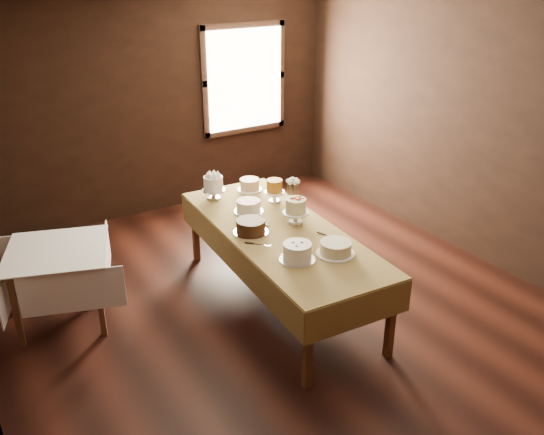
# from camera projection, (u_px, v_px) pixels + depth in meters

# --- Properties ---
(floor) EXTENTS (5.00, 6.00, 0.01)m
(floor) POSITION_uv_depth(u_px,v_px,m) (283.00, 316.00, 5.43)
(floor) COLOR black
(floor) RESTS_ON ground
(ceiling) EXTENTS (5.00, 6.00, 0.01)m
(ceiling) POSITION_uv_depth(u_px,v_px,m) (286.00, 1.00, 4.26)
(ceiling) COLOR beige
(ceiling) RESTS_ON wall_back
(wall_back) EXTENTS (5.00, 0.02, 2.80)m
(wall_back) POSITION_uv_depth(u_px,v_px,m) (152.00, 106.00, 7.15)
(wall_back) COLOR black
(wall_back) RESTS_ON ground
(wall_right) EXTENTS (0.02, 6.00, 2.80)m
(wall_right) POSITION_uv_depth(u_px,v_px,m) (482.00, 133.00, 6.06)
(wall_right) COLOR black
(wall_right) RESTS_ON ground
(window) EXTENTS (1.10, 0.05, 1.30)m
(window) POSITION_uv_depth(u_px,v_px,m) (245.00, 79.00, 7.66)
(window) COLOR #FFEABF
(window) RESTS_ON wall_back
(display_table) EXTENTS (1.16, 2.60, 0.79)m
(display_table) POSITION_uv_depth(u_px,v_px,m) (280.00, 235.00, 5.36)
(display_table) COLOR #4F2B16
(display_table) RESTS_ON ground
(side_table) EXTENTS (1.10, 1.10, 0.73)m
(side_table) POSITION_uv_depth(u_px,v_px,m) (58.00, 258.00, 5.13)
(side_table) COLOR #4F2B16
(side_table) RESTS_ON ground
(cake_meringue) EXTENTS (0.24, 0.24, 0.26)m
(cake_meringue) POSITION_uv_depth(u_px,v_px,m) (214.00, 188.00, 5.97)
(cake_meringue) COLOR silver
(cake_meringue) RESTS_ON display_table
(cake_speckled) EXTENTS (0.29, 0.29, 0.13)m
(cake_speckled) POSITION_uv_depth(u_px,v_px,m) (250.00, 185.00, 6.21)
(cake_speckled) COLOR white
(cake_speckled) RESTS_ON display_table
(cake_lattice) EXTENTS (0.33, 0.33, 0.11)m
(cake_lattice) POSITION_uv_depth(u_px,v_px,m) (249.00, 207.00, 5.69)
(cake_lattice) COLOR white
(cake_lattice) RESTS_ON display_table
(cake_caramel) EXTENTS (0.22, 0.22, 0.25)m
(cake_caramel) POSITION_uv_depth(u_px,v_px,m) (274.00, 192.00, 5.90)
(cake_caramel) COLOR white
(cake_caramel) RESTS_ON display_table
(cake_chocolate) EXTENTS (0.32, 0.32, 0.13)m
(cake_chocolate) POSITION_uv_depth(u_px,v_px,m) (251.00, 227.00, 5.25)
(cake_chocolate) COLOR silver
(cake_chocolate) RESTS_ON display_table
(cake_flowers) EXTENTS (0.25, 0.25, 0.26)m
(cake_flowers) POSITION_uv_depth(u_px,v_px,m) (296.00, 212.00, 5.43)
(cake_flowers) COLOR white
(cake_flowers) RESTS_ON display_table
(cake_swirl) EXTENTS (0.34, 0.34, 0.15)m
(cake_swirl) POSITION_uv_depth(u_px,v_px,m) (297.00, 252.00, 4.77)
(cake_swirl) COLOR silver
(cake_swirl) RESTS_ON display_table
(cake_cream) EXTENTS (0.38, 0.38, 0.12)m
(cake_cream) POSITION_uv_depth(u_px,v_px,m) (336.00, 248.00, 4.88)
(cake_cream) COLOR white
(cake_cream) RESTS_ON display_table
(cake_server_a) EXTENTS (0.23, 0.11, 0.01)m
(cake_server_a) POSITION_uv_depth(u_px,v_px,m) (305.00, 241.00, 5.12)
(cake_server_a) COLOR silver
(cake_server_a) RESTS_ON display_table
(cake_server_b) EXTENTS (0.10, 0.24, 0.01)m
(cake_server_b) POSITION_uv_depth(u_px,v_px,m) (332.00, 237.00, 5.18)
(cake_server_b) COLOR silver
(cake_server_b) RESTS_ON display_table
(cake_server_c) EXTENTS (0.07, 0.24, 0.01)m
(cake_server_c) POSITION_uv_depth(u_px,v_px,m) (257.00, 221.00, 5.51)
(cake_server_c) COLOR silver
(cake_server_c) RESTS_ON display_table
(cake_server_d) EXTENTS (0.18, 0.20, 0.01)m
(cake_server_d) POSITION_uv_depth(u_px,v_px,m) (293.00, 212.00, 5.70)
(cake_server_d) COLOR silver
(cake_server_d) RESTS_ON display_table
(cake_server_e) EXTENTS (0.18, 0.19, 0.01)m
(cake_server_e) POSITION_uv_depth(u_px,v_px,m) (263.00, 245.00, 5.05)
(cake_server_e) COLOR silver
(cake_server_e) RESTS_ON display_table
(flower_vase) EXTENTS (0.12, 0.12, 0.12)m
(flower_vase) POSITION_uv_depth(u_px,v_px,m) (293.00, 204.00, 5.74)
(flower_vase) COLOR #2D2823
(flower_vase) RESTS_ON display_table
(flower_bouquet) EXTENTS (0.14, 0.14, 0.20)m
(flower_bouquet) POSITION_uv_depth(u_px,v_px,m) (293.00, 187.00, 5.67)
(flower_bouquet) COLOR white
(flower_bouquet) RESTS_ON flower_vase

